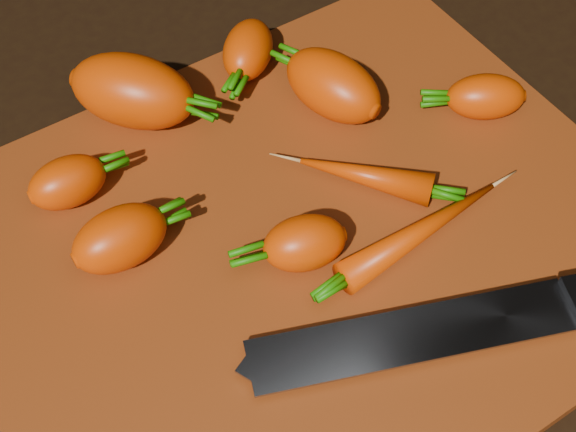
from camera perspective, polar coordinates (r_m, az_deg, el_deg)
ground at (r=0.59m, az=0.53°, el=-2.67°), size 2.00×2.00×0.01m
cutting_board at (r=0.58m, az=0.54°, el=-2.07°), size 0.50×0.40×0.01m
carrot_0 at (r=0.56m, az=-11.86°, el=-1.57°), size 0.07×0.04×0.04m
carrot_1 at (r=0.55m, az=1.19°, el=-1.93°), size 0.07×0.06×0.04m
carrot_2 at (r=0.64m, az=-11.00°, el=8.71°), size 0.11×0.11×0.06m
carrot_3 at (r=0.64m, az=3.22°, el=9.25°), size 0.07×0.10×0.05m
carrot_4 at (r=0.68m, az=-2.87°, el=11.72°), size 0.07×0.07×0.04m
carrot_5 at (r=0.60m, az=-15.41°, el=2.33°), size 0.06×0.04×0.04m
carrot_6 at (r=0.66m, az=13.87°, el=8.24°), size 0.07×0.06×0.04m
carrot_7 at (r=0.57m, az=9.43°, el=-1.05°), size 0.14×0.03×0.02m
carrot_8 at (r=0.60m, az=5.52°, el=2.89°), size 0.08×0.09×0.03m
knife at (r=0.54m, az=11.06°, el=-7.89°), size 0.34×0.15×0.02m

